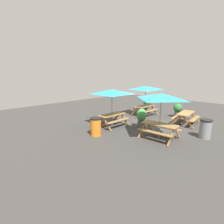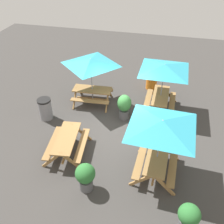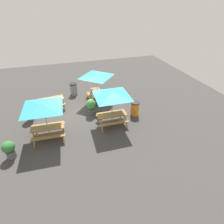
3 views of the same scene
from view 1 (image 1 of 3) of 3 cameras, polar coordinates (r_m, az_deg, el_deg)
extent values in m
plane|color=#3D3A38|center=(11.47, 12.35, -4.17)|extent=(24.00, 24.00, 0.00)
cube|color=olive|center=(10.83, 0.00, -0.83)|extent=(1.81, 0.73, 0.05)
cube|color=olive|center=(11.29, -1.95, -1.79)|extent=(1.80, 0.29, 0.04)
cube|color=olive|center=(10.53, 2.09, -2.86)|extent=(1.80, 0.29, 0.04)
cube|color=olive|center=(11.70, 1.48, -1.66)|extent=(0.07, 0.80, 0.81)
cube|color=olive|center=(11.22, 4.16, -2.32)|extent=(0.07, 0.80, 0.81)
cube|color=olive|center=(10.68, -4.37, -3.11)|extent=(0.07, 0.80, 0.81)
cube|color=olive|center=(10.15, -1.72, -3.92)|extent=(0.07, 0.80, 0.81)
cube|color=olive|center=(10.96, 0.00, -3.47)|extent=(1.56, 0.10, 0.06)
cylinder|color=gray|center=(10.74, 0.00, 1.30)|extent=(0.04, 0.04, 2.30)
pyramid|color=teal|center=(10.59, 0.00, 6.67)|extent=(2.83, 2.83, 0.28)
cube|color=olive|center=(13.85, 10.65, 1.94)|extent=(1.83, 0.79, 0.05)
cube|color=olive|center=(14.23, 8.84, 1.11)|extent=(1.81, 0.35, 0.04)
cube|color=olive|center=(13.59, 12.45, 0.41)|extent=(1.81, 0.35, 0.04)
cube|color=olive|center=(14.75, 11.29, 1.10)|extent=(0.10, 0.80, 0.81)
cube|color=olive|center=(14.34, 13.63, 0.66)|extent=(0.10, 0.80, 0.81)
cube|color=olive|center=(13.54, 7.37, 0.22)|extent=(0.10, 0.80, 0.81)
cube|color=olive|center=(13.10, 9.80, -0.29)|extent=(0.10, 0.80, 0.81)
cube|color=olive|center=(13.95, 10.56, -0.15)|extent=(1.56, 0.15, 0.06)
cylinder|color=gray|center=(13.78, 10.72, 3.62)|extent=(0.04, 0.04, 2.30)
pyramid|color=teal|center=(13.66, 10.89, 7.81)|extent=(2.83, 2.83, 0.28)
cube|color=olive|center=(12.20, 23.03, -0.31)|extent=(1.87, 0.91, 0.05)
cube|color=olive|center=(12.40, 20.47, -1.27)|extent=(1.82, 0.47, 0.04)
cube|color=olive|center=(12.14, 25.41, -2.00)|extent=(1.82, 0.47, 0.04)
cube|color=olive|center=(13.10, 22.25, -1.06)|extent=(0.16, 0.80, 0.81)
cube|color=olive|center=(12.94, 25.35, -1.51)|extent=(0.16, 0.80, 0.81)
cube|color=olive|center=(11.64, 20.14, -2.53)|extent=(0.16, 0.80, 0.81)
cube|color=olive|center=(11.46, 23.61, -3.06)|extent=(0.16, 0.80, 0.81)
cube|color=olive|center=(12.31, 22.82, -2.67)|extent=(1.56, 0.26, 0.06)
cube|color=olive|center=(9.13, 15.32, -3.87)|extent=(0.81, 1.84, 0.05)
cube|color=olive|center=(8.75, 13.62, -6.50)|extent=(0.37, 1.81, 0.04)
cube|color=olive|center=(9.69, 16.65, -4.78)|extent=(0.37, 1.81, 0.04)
cube|color=olive|center=(9.28, 9.85, -5.72)|extent=(0.80, 0.11, 0.81)
cube|color=olive|center=(9.89, 12.06, -4.66)|extent=(0.80, 0.11, 0.81)
cube|color=olive|center=(8.63, 18.79, -7.66)|extent=(0.80, 0.11, 0.81)
cube|color=olive|center=(9.28, 20.54, -6.37)|extent=(0.80, 0.11, 0.81)
cube|color=olive|center=(9.29, 15.13, -6.95)|extent=(0.17, 1.56, 0.06)
cylinder|color=gray|center=(9.03, 15.47, -1.37)|extent=(0.04, 0.04, 2.30)
pyramid|color=teal|center=(8.84, 15.86, 4.99)|extent=(2.12, 2.12, 0.28)
cylinder|color=orange|center=(9.32, -5.29, -4.98)|extent=(0.56, 0.56, 0.90)
cylinder|color=black|center=(9.19, -5.35, -2.07)|extent=(0.59, 0.59, 0.08)
cylinder|color=gray|center=(10.09, 28.15, -5.10)|extent=(0.56, 0.56, 0.90)
cylinder|color=black|center=(9.96, 28.44, -2.41)|extent=(0.59, 0.59, 0.08)
cylinder|color=#59595B|center=(16.02, 11.26, 1.40)|extent=(0.44, 0.44, 0.40)
ellipsoid|color=#2D7233|center=(15.94, 11.33, 3.14)|extent=(0.61, 0.61, 0.58)
cylinder|color=#59595B|center=(10.83, 9.50, -3.97)|extent=(0.44, 0.44, 0.40)
ellipsoid|color=#3D8C42|center=(10.67, 9.61, -0.95)|extent=(0.61, 0.61, 0.77)
cylinder|color=#59595B|center=(13.99, 20.54, -0.80)|extent=(0.44, 0.44, 0.40)
ellipsoid|color=#2D7233|center=(13.89, 20.70, 1.29)|extent=(0.64, 0.64, 0.65)
camera|label=2|loc=(19.15, 22.75, 22.63)|focal=40.00mm
camera|label=3|loc=(19.24, -14.01, 22.91)|focal=28.00mm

